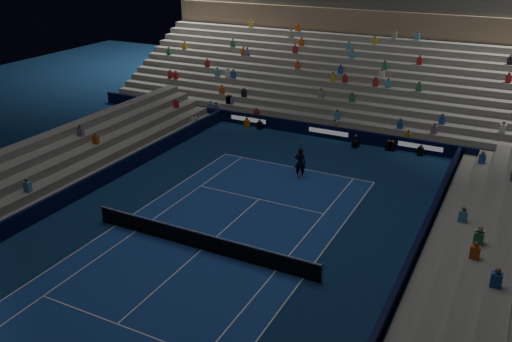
{
  "coord_description": "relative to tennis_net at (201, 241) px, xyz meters",
  "views": [
    {
      "loc": [
        13.05,
        -19.65,
        14.39
      ],
      "look_at": [
        0.0,
        6.0,
        2.0
      ],
      "focal_mm": 38.13,
      "sensor_mm": 36.0,
      "label": 1
    }
  ],
  "objects": [
    {
      "name": "court_surface",
      "position": [
        0.0,
        0.0,
        -0.5
      ],
      "size": [
        10.97,
        23.77,
        0.01
      ],
      "primitive_type": "cube",
      "color": "navy",
      "rests_on": "ground"
    },
    {
      "name": "sponsor_barrier_east",
      "position": [
        9.7,
        0.0,
        -0.0
      ],
      "size": [
        0.25,
        37.0,
        1.0
      ],
      "primitive_type": "cube",
      "color": "black",
      "rests_on": "ground"
    },
    {
      "name": "sponsor_barrier_far",
      "position": [
        0.0,
        18.5,
        -0.0
      ],
      "size": [
        44.0,
        0.25,
        1.0
      ],
      "primitive_type": "cube",
      "color": "black",
      "rests_on": "ground"
    },
    {
      "name": "grandstand_east",
      "position": [
        13.17,
        0.0,
        0.41
      ],
      "size": [
        5.0,
        37.0,
        2.5
      ],
      "color": "slate",
      "rests_on": "ground"
    },
    {
      "name": "broadcast_camera",
      "position": [
        2.45,
        17.51,
        -0.24
      ],
      "size": [
        0.48,
        0.87,
        0.51
      ],
      "color": "black",
      "rests_on": "ground"
    },
    {
      "name": "tennis_net",
      "position": [
        0.0,
        0.0,
        0.0
      ],
      "size": [
        12.9,
        0.1,
        1.1
      ],
      "color": "#B2B2B7",
      "rests_on": "ground"
    },
    {
      "name": "ground",
      "position": [
        0.0,
        0.0,
        -0.5
      ],
      "size": [
        90.0,
        90.0,
        0.0
      ],
      "primitive_type": "plane",
      "color": "#0C244A",
      "rests_on": "ground"
    },
    {
      "name": "grandstand_main",
      "position": [
        0.0,
        27.9,
        2.87
      ],
      "size": [
        44.0,
        15.2,
        11.2
      ],
      "color": "gray",
      "rests_on": "ground"
    },
    {
      "name": "tennis_player",
      "position": [
        0.88,
        10.58,
        0.5
      ],
      "size": [
        0.8,
        0.6,
        2.01
      ],
      "primitive_type": "imported",
      "rotation": [
        0.0,
        0.0,
        3.31
      ],
      "color": "black",
      "rests_on": "ground"
    },
    {
      "name": "sponsor_barrier_west",
      "position": [
        -9.7,
        0.0,
        -0.0
      ],
      "size": [
        0.25,
        37.0,
        1.0
      ],
      "primitive_type": "cube",
      "color": "black",
      "rests_on": "ground"
    },
    {
      "name": "grandstand_west",
      "position": [
        -13.17,
        0.0,
        0.41
      ],
      "size": [
        5.0,
        37.0,
        2.5
      ],
      "color": "slate",
      "rests_on": "ground"
    }
  ]
}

